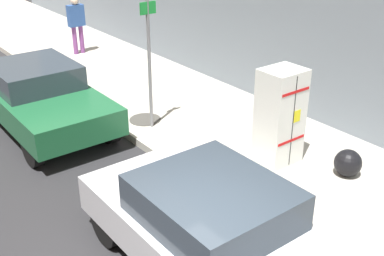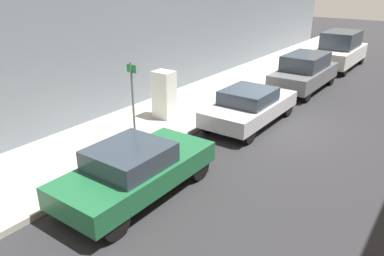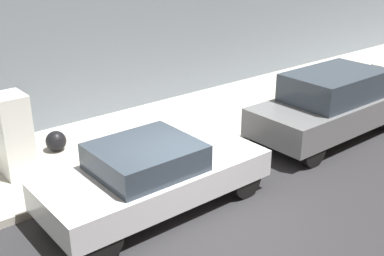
# 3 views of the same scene
# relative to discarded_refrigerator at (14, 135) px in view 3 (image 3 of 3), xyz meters

# --- Properties ---
(ground_plane) EXTENTS (80.00, 80.00, 0.00)m
(ground_plane) POSITION_rel_discarded_refrigerator_xyz_m (3.69, 2.04, -1.06)
(ground_plane) COLOR #28282B
(sidewalk_slab) EXTENTS (3.64, 44.00, 0.16)m
(sidewalk_slab) POSITION_rel_discarded_refrigerator_xyz_m (-0.19, 2.04, -0.98)
(sidewalk_slab) COLOR #B2ADA0
(sidewalk_slab) RESTS_ON ground
(discarded_refrigerator) EXTENTS (0.75, 0.63, 1.79)m
(discarded_refrigerator) POSITION_rel_discarded_refrigerator_xyz_m (0.00, 0.00, 0.00)
(discarded_refrigerator) COLOR silver
(discarded_refrigerator) RESTS_ON sidewalk_slab
(trash_bag) EXTENTS (0.49, 0.49, 0.49)m
(trash_bag) POSITION_rel_discarded_refrigerator_xyz_m (-0.59, 1.14, -0.65)
(trash_bag) COLOR black
(trash_bag) RESTS_ON sidewalk_slab
(parked_sedan_silver) EXTENTS (1.86, 4.45, 1.39)m
(parked_sedan_silver) POSITION_rel_discarded_refrigerator_xyz_m (2.77, 1.62, -0.33)
(parked_sedan_silver) COLOR silver
(parked_sedan_silver) RESTS_ON ground
(parked_suv_gray) EXTENTS (1.85, 4.69, 1.76)m
(parked_suv_gray) POSITION_rel_discarded_refrigerator_xyz_m (2.77, 7.21, -0.15)
(parked_suv_gray) COLOR slate
(parked_suv_gray) RESTS_ON ground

